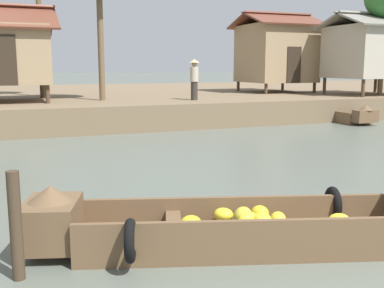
% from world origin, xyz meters
% --- Properties ---
extents(ground_plane, '(300.00, 300.00, 0.00)m').
position_xyz_m(ground_plane, '(0.00, 10.00, 0.00)').
color(ground_plane, '#596056').
extents(riverbank_strip, '(160.00, 20.00, 0.97)m').
position_xyz_m(riverbank_strip, '(0.00, 24.37, 0.49)').
color(riverbank_strip, '#756047').
rests_on(riverbank_strip, ground).
extents(banana_boat, '(5.60, 2.57, 0.89)m').
position_xyz_m(banana_boat, '(-0.21, 3.65, 0.31)').
color(banana_boat, brown).
rests_on(banana_boat, ground).
extents(fishing_skiff_distant, '(1.22, 4.50, 0.82)m').
position_xyz_m(fishing_skiff_distant, '(10.32, 15.12, 0.28)').
color(fishing_skiff_distant, brown).
rests_on(fishing_skiff_distant, ground).
extents(stilt_house_mid_left, '(3.93, 4.06, 3.75)m').
position_xyz_m(stilt_house_mid_left, '(-3.04, 18.26, 2.85)').
color(stilt_house_mid_left, '#4C3826').
rests_on(stilt_house_mid_left, riverbank_strip).
extents(stilt_house_mid_right, '(3.98, 3.93, 4.15)m').
position_xyz_m(stilt_house_mid_right, '(10.38, 20.23, 3.06)').
color(stilt_house_mid_right, '#4C3826').
rests_on(stilt_house_mid_right, riverbank_strip).
extents(stilt_house_right, '(4.36, 3.66, 3.89)m').
position_xyz_m(stilt_house_right, '(13.46, 16.52, 3.08)').
color(stilt_house_right, '#4C3826').
rests_on(stilt_house_right, riverbank_strip).
extents(vendor_person, '(0.44, 0.44, 1.66)m').
position_xyz_m(vendor_person, '(4.13, 16.28, 1.90)').
color(vendor_person, '#332D28').
rests_on(vendor_person, riverbank_strip).
extents(mooring_post, '(0.14, 0.14, 1.25)m').
position_xyz_m(mooring_post, '(-2.98, 3.77, 0.62)').
color(mooring_post, '#423323').
rests_on(mooring_post, ground).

